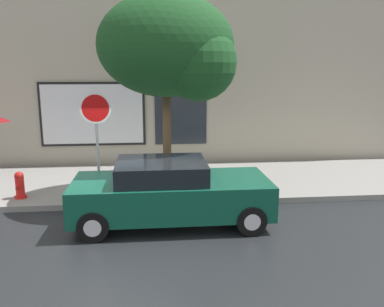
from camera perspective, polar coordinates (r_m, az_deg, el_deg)
name	(u,v)px	position (r m, az deg, el deg)	size (l,w,h in m)	color
ground_plane	(124,224)	(9.28, -9.62, -9.84)	(60.00, 60.00, 0.00)	black
sidewalk	(131,183)	(12.09, -8.70, -4.19)	(20.00, 4.00, 0.15)	gray
building_facade	(131,66)	(14.10, -8.68, 12.14)	(20.00, 0.67, 7.00)	#B2A893
parked_car	(170,192)	(9.01, -3.18, -5.51)	(4.34, 1.95, 1.44)	#0F4C38
fire_hydrant	(20,185)	(11.20, -23.28, -4.17)	(0.30, 0.44, 0.70)	red
street_tree	(172,49)	(10.24, -2.82, 14.60)	(3.41, 2.90, 5.11)	#4C3823
stop_sign	(96,125)	(10.13, -13.45, 3.96)	(0.76, 0.10, 2.71)	gray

